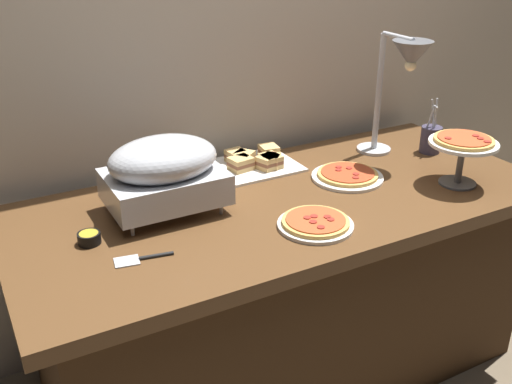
# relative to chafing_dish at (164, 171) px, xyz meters

# --- Properties ---
(ground_plane) EXTENTS (8.00, 8.00, 0.00)m
(ground_plane) POSITION_rel_chafing_dish_xyz_m (0.40, -0.11, -0.90)
(ground_plane) COLOR brown
(back_wall) EXTENTS (4.40, 0.04, 2.40)m
(back_wall) POSITION_rel_chafing_dish_xyz_m (0.40, 0.39, 0.30)
(back_wall) COLOR #B7A893
(back_wall) RESTS_ON ground_plane
(buffet_table) EXTENTS (1.90, 0.84, 0.76)m
(buffet_table) POSITION_rel_chafing_dish_xyz_m (0.40, -0.11, -0.52)
(buffet_table) COLOR brown
(buffet_table) RESTS_ON ground_plane
(chafing_dish) EXTENTS (0.38, 0.27, 0.26)m
(chafing_dish) POSITION_rel_chafing_dish_xyz_m (0.00, 0.00, 0.00)
(chafing_dish) COLOR #B7BABF
(chafing_dish) RESTS_ON buffet_table
(heat_lamp) EXTENTS (0.15, 0.31, 0.49)m
(heat_lamp) POSITION_rel_chafing_dish_xyz_m (0.96, -0.02, 0.24)
(heat_lamp) COLOR #B7BABF
(heat_lamp) RESTS_ON buffet_table
(pizza_plate_front) EXTENTS (0.24, 0.24, 0.03)m
(pizza_plate_front) POSITION_rel_chafing_dish_xyz_m (0.37, -0.33, -0.13)
(pizza_plate_front) COLOR white
(pizza_plate_front) RESTS_ON buffet_table
(pizza_plate_center) EXTENTS (0.27, 0.27, 0.03)m
(pizza_plate_center) POSITION_rel_chafing_dish_xyz_m (0.69, -0.07, -0.13)
(pizza_plate_center) COLOR white
(pizza_plate_center) RESTS_ON buffet_table
(pizza_plate_raised_stand) EXTENTS (0.24, 0.24, 0.18)m
(pizza_plate_raised_stand) POSITION_rel_chafing_dish_xyz_m (1.02, -0.30, 0.00)
(pizza_plate_raised_stand) COLOR #595B60
(pizza_plate_raised_stand) RESTS_ON buffet_table
(sandwich_platter) EXTENTS (0.35, 0.28, 0.06)m
(sandwich_platter) POSITION_rel_chafing_dish_xyz_m (0.44, 0.19, -0.12)
(sandwich_platter) COLOR white
(sandwich_platter) RESTS_ON buffet_table
(sauce_cup_near) EXTENTS (0.07, 0.07, 0.03)m
(sauce_cup_near) POSITION_rel_chafing_dish_xyz_m (-0.28, -0.09, -0.13)
(sauce_cup_near) COLOR black
(sauce_cup_near) RESTS_ON buffet_table
(utensil_holder) EXTENTS (0.08, 0.08, 0.23)m
(utensil_holder) POSITION_rel_chafing_dish_xyz_m (1.16, -0.01, -0.09)
(utensil_holder) COLOR #383347
(utensil_holder) RESTS_ON buffet_table
(serving_spatula) EXTENTS (0.17, 0.07, 0.01)m
(serving_spatula) POSITION_rel_chafing_dish_xyz_m (-0.18, -0.26, -0.14)
(serving_spatula) COLOR #B7BABF
(serving_spatula) RESTS_ON buffet_table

